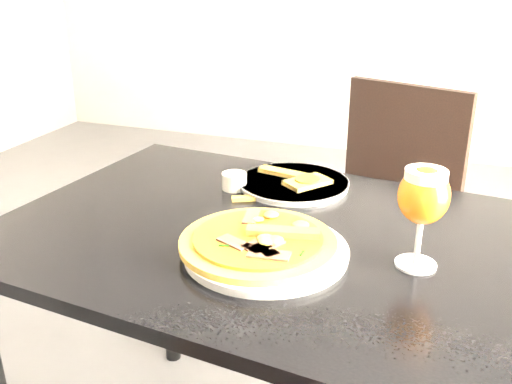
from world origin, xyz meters
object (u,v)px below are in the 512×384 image
at_px(pizza, 259,241).
at_px(dining_table, 281,269).
at_px(beer_glass, 424,196).
at_px(chair_far, 381,219).

bearing_deg(pizza, dining_table, 82.62).
relative_size(dining_table, beer_glass, 6.53).
height_order(dining_table, pizza, pizza).
distance_m(dining_table, pizza, 0.16).
height_order(pizza, beer_glass, beer_glass).
height_order(chair_far, pizza, chair_far).
bearing_deg(chair_far, pizza, -81.44).
bearing_deg(dining_table, chair_far, 84.65).
distance_m(dining_table, chair_far, 0.69).
height_order(chair_far, beer_glass, beer_glass).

